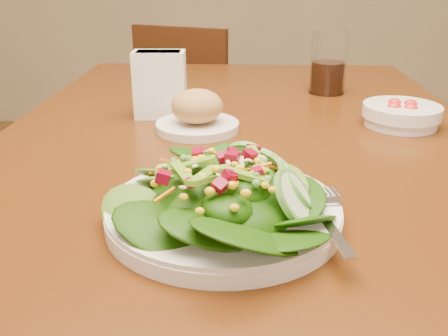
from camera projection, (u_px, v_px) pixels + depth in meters
The scene contains 7 objects.
dining_table at pixel (243, 190), 0.93m from camera, with size 0.90×1.40×0.75m.
chair_far at pixel (195, 125), 1.99m from camera, with size 0.49×0.50×0.83m.
salad_plate at pixel (232, 198), 0.59m from camera, with size 0.29×0.28×0.08m.
bread_plate at pixel (197, 114), 0.92m from camera, with size 0.15×0.15×0.08m.
tomato_bowl at pixel (401, 114), 0.95m from camera, with size 0.15×0.15×0.05m.
drinking_glass at pixel (328, 66), 1.18m from camera, with size 0.08×0.08×0.15m.
napkin_holder at pixel (160, 83), 0.99m from camera, with size 0.10×0.06×0.13m.
Camera 1 is at (-0.00, -0.84, 1.04)m, focal length 40.00 mm.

